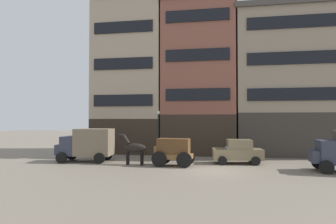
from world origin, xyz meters
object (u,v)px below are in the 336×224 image
(sedan_dark, at_px, (238,152))
(pedestrian_officer, at_px, (177,148))
(cargo_wagon, at_px, (173,150))
(draft_horse, at_px, (134,148))
(streetlamp_curbside, at_px, (158,127))
(delivery_truck_near, at_px, (87,144))

(sedan_dark, xyz_separation_m, pedestrian_officer, (-4.79, 1.15, 0.07))
(cargo_wagon, xyz_separation_m, draft_horse, (-2.95, 0.00, 0.12))
(sedan_dark, height_order, streetlamp_curbside, streetlamp_curbside)
(pedestrian_officer, xyz_separation_m, streetlamp_curbside, (-1.82, 1.07, 1.69))
(cargo_wagon, distance_m, delivery_truck_near, 7.09)
(delivery_truck_near, relative_size, streetlamp_curbside, 1.08)
(draft_horse, relative_size, delivery_truck_near, 0.53)
(delivery_truck_near, height_order, streetlamp_curbside, streetlamp_curbside)
(sedan_dark, bearing_deg, streetlamp_curbside, 161.39)
(cargo_wagon, bearing_deg, pedestrian_officer, 91.49)
(delivery_truck_near, distance_m, pedestrian_officer, 7.29)
(draft_horse, height_order, sedan_dark, draft_horse)
(draft_horse, bearing_deg, sedan_dark, 13.52)
(delivery_truck_near, relative_size, pedestrian_officer, 2.49)
(delivery_truck_near, bearing_deg, streetlamp_curbside, 32.05)
(streetlamp_curbside, bearing_deg, draft_horse, -104.50)
(pedestrian_officer, bearing_deg, sedan_dark, -13.52)
(cargo_wagon, height_order, delivery_truck_near, delivery_truck_near)
(delivery_truck_near, xyz_separation_m, sedan_dark, (11.75, 0.99, -0.51))
(cargo_wagon, height_order, pedestrian_officer, cargo_wagon)
(cargo_wagon, distance_m, draft_horse, 2.95)
(cargo_wagon, height_order, draft_horse, draft_horse)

